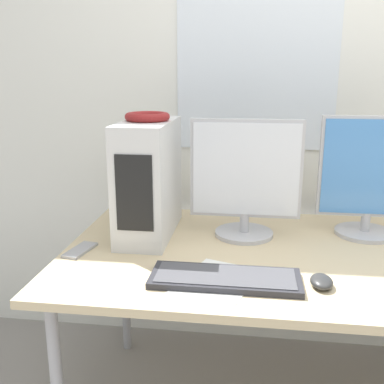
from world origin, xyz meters
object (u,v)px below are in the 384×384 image
pc_tower (149,179)px  keyboard (225,278)px  monitor_right_near (370,178)px  mouse (321,281)px  cell_phone (80,250)px  monitor_main (246,179)px  headphones (147,117)px

pc_tower → keyboard: (0.33, -0.40, -0.21)m
monitor_right_near → mouse: (-0.24, -0.49, -0.22)m
pc_tower → cell_phone: pc_tower is taller
pc_tower → monitor_right_near: monitor_right_near is taller
monitor_right_near → mouse: size_ratio=4.76×
monitor_right_near → cell_phone: (-1.06, -0.32, -0.23)m
monitor_right_near → keyboard: (-0.53, -0.49, -0.22)m
pc_tower → monitor_main: (0.38, 0.02, 0.01)m
headphones → monitor_main: bearing=3.4°
monitor_right_near → keyboard: size_ratio=1.02×
mouse → monitor_main: bearing=120.3°
keyboard → monitor_right_near: bearing=43.1°
headphones → pc_tower: bearing=-90.0°
monitor_right_near → monitor_main: bearing=-171.4°
headphones → monitor_main: headphones is taller
pc_tower → headphones: bearing=90.0°
keyboard → mouse: mouse is taller
keyboard → mouse: (0.29, 0.01, 0.01)m
mouse → monitor_right_near: bearing=64.2°
pc_tower → mouse: 0.76m
headphones → monitor_main: size_ratio=0.37×
monitor_main → monitor_right_near: bearing=8.6°
monitor_main → mouse: bearing=-59.7°
monitor_right_near → cell_phone: bearing=-163.2°
keyboard → cell_phone: (-0.54, 0.17, -0.01)m
headphones → cell_phone: bearing=-132.8°
monitor_right_near → mouse: bearing=-115.8°
monitor_right_near → mouse: 0.58m
headphones → mouse: size_ratio=1.73×
pc_tower → monitor_main: size_ratio=0.98×
pc_tower → monitor_right_near: bearing=6.4°
headphones → cell_phone: 0.55m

